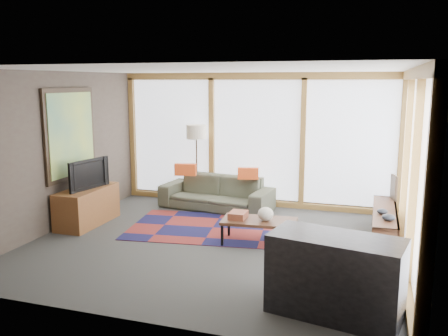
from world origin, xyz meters
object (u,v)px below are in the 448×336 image
(floor_lamp, at_px, (197,164))
(coffee_table, at_px, (259,232))
(television, at_px, (85,174))
(bar_counter, at_px, (335,276))
(sofa, at_px, (216,193))
(bookshelf, at_px, (384,226))
(tv_console, at_px, (87,206))

(floor_lamp, relative_size, coffee_table, 1.41)
(coffee_table, distance_m, television, 3.14)
(coffee_table, relative_size, bar_counter, 0.83)
(coffee_table, xyz_separation_m, television, (-3.06, 0.06, 0.70))
(coffee_table, height_order, bar_counter, bar_counter)
(sofa, bearing_deg, bookshelf, -11.13)
(bookshelf, height_order, tv_console, tv_console)
(tv_console, distance_m, bar_counter, 4.79)
(floor_lamp, relative_size, tv_console, 1.26)
(floor_lamp, bearing_deg, sofa, -32.13)
(coffee_table, bearing_deg, sofa, 126.55)
(floor_lamp, distance_m, bar_counter, 5.03)
(bookshelf, distance_m, tv_console, 4.91)
(floor_lamp, distance_m, television, 2.35)
(bookshelf, relative_size, bar_counter, 1.44)
(tv_console, relative_size, bar_counter, 0.93)
(television, bearing_deg, sofa, -36.74)
(sofa, height_order, coffee_table, sofa)
(sofa, distance_m, coffee_table, 2.13)
(floor_lamp, xyz_separation_m, coffee_table, (1.80, -2.04, -0.61))
(coffee_table, bearing_deg, bookshelf, 21.51)
(bar_counter, bearing_deg, bookshelf, 90.06)
(floor_lamp, xyz_separation_m, bookshelf, (3.60, -1.33, -0.55))
(floor_lamp, height_order, bar_counter, floor_lamp)
(tv_console, bearing_deg, floor_lamp, 57.24)
(bookshelf, bearing_deg, bar_counter, -101.18)
(bookshelf, bearing_deg, television, -172.43)
(coffee_table, height_order, tv_console, tv_console)
(floor_lamp, height_order, bookshelf, floor_lamp)
(bookshelf, height_order, bar_counter, bar_counter)
(sofa, relative_size, bookshelf, 1.10)
(television, bearing_deg, floor_lamp, -21.67)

